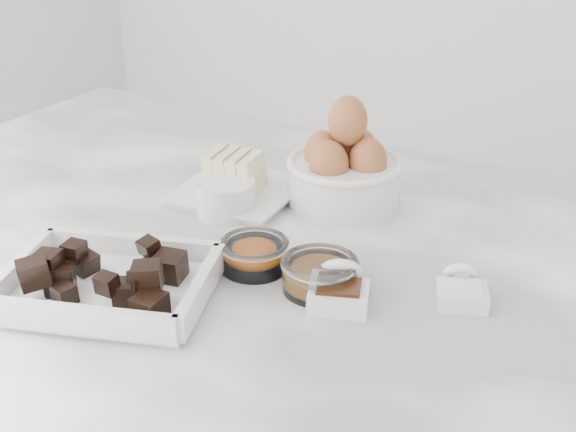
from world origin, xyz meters
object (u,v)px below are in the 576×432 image
object	(u,v)px
chocolate_dish	(108,278)
butter_plate	(237,182)
salt_spoon	(462,290)
honey_bowl	(320,274)
sugar_ramekin	(226,196)
zest_bowl	(254,253)
egg_bowl	(344,169)
vanilla_spoon	(339,290)

from	to	relation	value
chocolate_dish	butter_plate	distance (m)	0.27
salt_spoon	honey_bowl	bearing A→B (deg)	-158.10
sugar_ramekin	chocolate_dish	bearing A→B (deg)	-87.54
honey_bowl	zest_bowl	xyz separation A→B (m)	(-0.08, 0.00, -0.00)
chocolate_dish	honey_bowl	xyz separation A→B (m)	(0.18, 0.12, -0.00)
chocolate_dish	egg_bowl	size ratio (longest dim) A/B	1.68
butter_plate	egg_bowl	bearing A→B (deg)	24.16
vanilla_spoon	salt_spoon	world-z (taller)	vanilla_spoon
zest_bowl	salt_spoon	distance (m)	0.22
zest_bowl	salt_spoon	bearing A→B (deg)	13.21
sugar_ramekin	honey_bowl	xyz separation A→B (m)	(0.19, -0.10, -0.01)
butter_plate	honey_bowl	xyz separation A→B (m)	(0.20, -0.15, -0.00)
butter_plate	zest_bowl	bearing A→B (deg)	-50.27
butter_plate	salt_spoon	xyz separation A→B (m)	(0.34, -0.09, -0.01)
honey_bowl	sugar_ramekin	bearing A→B (deg)	151.72
sugar_ramekin	honey_bowl	world-z (taller)	sugar_ramekin
salt_spoon	butter_plate	bearing A→B (deg)	164.39
chocolate_dish	sugar_ramekin	xyz separation A→B (m)	(-0.01, 0.22, 0.00)
chocolate_dish	egg_bowl	bearing A→B (deg)	72.95
chocolate_dish	honey_bowl	distance (m)	0.22
honey_bowl	egg_bowl	bearing A→B (deg)	110.55
butter_plate	vanilla_spoon	distance (m)	0.28
egg_bowl	zest_bowl	world-z (taller)	egg_bowl
honey_bowl	salt_spoon	distance (m)	0.15
chocolate_dish	honey_bowl	world-z (taller)	chocolate_dish
zest_bowl	vanilla_spoon	world-z (taller)	vanilla_spoon
egg_bowl	salt_spoon	xyz separation A→B (m)	(0.21, -0.15, -0.03)
vanilla_spoon	butter_plate	bearing A→B (deg)	145.31
sugar_ramekin	salt_spoon	world-z (taller)	sugar_ramekin
sugar_ramekin	egg_bowl	bearing A→B (deg)	43.36
butter_plate	chocolate_dish	bearing A→B (deg)	-84.64
sugar_ramekin	egg_bowl	xyz separation A→B (m)	(0.11, 0.10, 0.02)
sugar_ramekin	salt_spoon	size ratio (longest dim) A/B	0.99
egg_bowl	vanilla_spoon	xyz separation A→B (m)	(0.11, -0.22, -0.03)
egg_bowl	salt_spoon	size ratio (longest dim) A/B	2.00
sugar_ramekin	zest_bowl	size ratio (longest dim) A/B	0.94
vanilla_spoon	honey_bowl	bearing A→B (deg)	156.72
butter_plate	honey_bowl	world-z (taller)	butter_plate
butter_plate	salt_spoon	size ratio (longest dim) A/B	2.14
chocolate_dish	egg_bowl	distance (m)	0.34
egg_bowl	vanilla_spoon	bearing A→B (deg)	-63.92
egg_bowl	honey_bowl	world-z (taller)	egg_bowl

